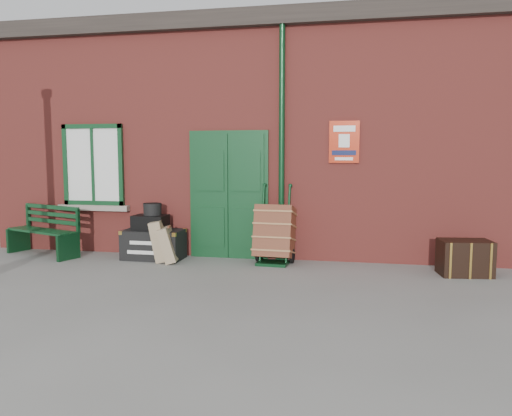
% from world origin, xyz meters
% --- Properties ---
extents(ground, '(80.00, 80.00, 0.00)m').
position_xyz_m(ground, '(0.00, 0.00, 0.00)').
color(ground, gray).
rests_on(ground, ground).
extents(station_building, '(10.30, 4.30, 4.36)m').
position_xyz_m(station_building, '(-0.00, 3.49, 2.16)').
color(station_building, '#A33C34').
rests_on(station_building, ground).
extents(bench, '(1.59, 0.97, 0.94)m').
position_xyz_m(bench, '(-3.67, 1.05, 0.47)').
color(bench, '#0F3A1C').
rests_on(bench, ground).
extents(houdini_trunk, '(1.05, 0.58, 0.52)m').
position_xyz_m(houdini_trunk, '(-1.58, 1.09, 0.26)').
color(houdini_trunk, black).
rests_on(houdini_trunk, ground).
extents(strongbox, '(0.58, 0.42, 0.26)m').
position_xyz_m(strongbox, '(-1.63, 1.09, 0.65)').
color(strongbox, black).
rests_on(strongbox, houdini_trunk).
extents(hatbox, '(0.31, 0.31, 0.21)m').
position_xyz_m(hatbox, '(-1.60, 1.12, 0.88)').
color(hatbox, black).
rests_on(hatbox, strongbox).
extents(suitcase_back, '(0.40, 0.55, 0.72)m').
position_xyz_m(suitcase_back, '(-1.40, 0.96, 0.36)').
color(suitcase_back, '#9E8868').
rests_on(suitcase_back, ground).
extents(suitcase_front, '(0.41, 0.50, 0.62)m').
position_xyz_m(suitcase_front, '(-1.22, 0.86, 0.31)').
color(suitcase_front, '#9E8868').
rests_on(suitcase_front, ground).
extents(porter_trolley, '(0.67, 0.72, 1.32)m').
position_xyz_m(porter_trolley, '(0.57, 1.19, 0.51)').
color(porter_trolley, '#0C3318').
rests_on(porter_trolley, ground).
extents(dark_trunk, '(0.81, 0.59, 0.54)m').
position_xyz_m(dark_trunk, '(3.56, 0.90, 0.27)').
color(dark_trunk, black).
rests_on(dark_trunk, ground).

